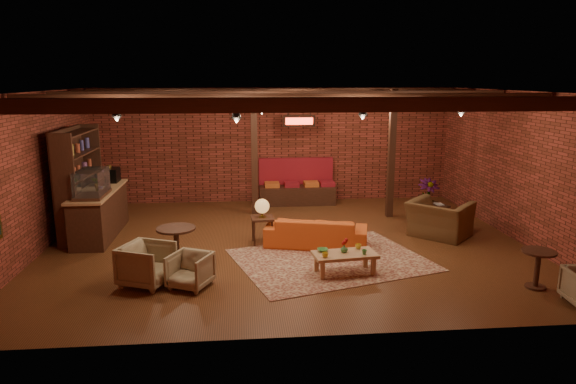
{
  "coord_description": "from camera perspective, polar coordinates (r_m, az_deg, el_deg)",
  "views": [
    {
      "loc": [
        -0.93,
        -10.38,
        3.48
      ],
      "look_at": [
        0.04,
        0.2,
        1.09
      ],
      "focal_mm": 32.0,
      "sensor_mm": 36.0,
      "label": 1
    }
  ],
  "objects": [
    {
      "name": "service_counter",
      "position": [
        12.12,
        -20.27,
        -0.93
      ],
      "size": [
        0.8,
        2.5,
        1.6
      ],
      "primitive_type": null,
      "color": "black",
      "rests_on": "ground"
    },
    {
      "name": "armchair_right",
      "position": [
        11.84,
        16.52,
        -2.26
      ],
      "size": [
        1.45,
        1.44,
        1.08
      ],
      "primitive_type": "imported",
      "rotation": [
        0.0,
        0.0,
        2.37
      ],
      "color": "brown",
      "rests_on": "floor"
    },
    {
      "name": "wall_back",
      "position": [
        14.54,
        -1.54,
        5.21
      ],
      "size": [
        10.0,
        0.02,
        3.2
      ],
      "primitive_type": "cube",
      "color": "maroon",
      "rests_on": "ground"
    },
    {
      "name": "side_table_book",
      "position": [
        12.52,
        16.02,
        -1.56
      ],
      "size": [
        0.65,
        0.65,
        0.58
      ],
      "rotation": [
        0.0,
        0.0,
        0.39
      ],
      "color": "black",
      "rests_on": "floor"
    },
    {
      "name": "round_table_left",
      "position": [
        9.82,
        -12.29,
        -5.25
      ],
      "size": [
        0.72,
        0.72,
        0.76
      ],
      "color": "black",
      "rests_on": "floor"
    },
    {
      "name": "post_left",
      "position": [
        13.12,
        -3.76,
        4.39
      ],
      "size": [
        0.16,
        0.16,
        3.2
      ],
      "primitive_type": "cube",
      "color": "black",
      "rests_on": "ground"
    },
    {
      "name": "service_sign",
      "position": [
        13.62,
        1.24,
        7.89
      ],
      "size": [
        0.86,
        0.06,
        0.3
      ],
      "primitive_type": "cube",
      "color": "#FC3119",
      "rests_on": "ceiling"
    },
    {
      "name": "wall_left",
      "position": [
        11.31,
        -26.26,
        1.77
      ],
      "size": [
        0.02,
        8.0,
        3.2
      ],
      "primitive_type": "cube",
      "color": "maroon",
      "rests_on": "ground"
    },
    {
      "name": "rug",
      "position": [
        10.09,
        4.79,
        -7.52
      ],
      "size": [
        4.14,
        3.59,
        0.01
      ],
      "primitive_type": "cube",
      "rotation": [
        0.0,
        0.0,
        0.29
      ],
      "color": "maroon",
      "rests_on": "floor"
    },
    {
      "name": "ceiling_beams",
      "position": [
        10.43,
        -0.13,
        10.45
      ],
      "size": [
        9.8,
        6.4,
        0.22
      ],
      "primitive_type": null,
      "color": "black",
      "rests_on": "ceiling"
    },
    {
      "name": "side_table_lamp",
      "position": [
        10.86,
        -2.89,
        -1.97
      ],
      "size": [
        0.49,
        0.49,
        0.98
      ],
      "rotation": [
        0.0,
        0.0,
        0.06
      ],
      "color": "black",
      "rests_on": "floor"
    },
    {
      "name": "coffee_table",
      "position": [
        9.35,
        6.25,
        -7.0
      ],
      "size": [
        1.19,
        0.69,
        0.64
      ],
      "rotation": [
        0.0,
        0.0,
        0.12
      ],
      "color": "#A97C4F",
      "rests_on": "floor"
    },
    {
      "name": "armchair_a",
      "position": [
        9.14,
        -15.43,
        -7.54
      ],
      "size": [
        0.97,
        1.0,
        0.8
      ],
      "primitive_type": "imported",
      "rotation": [
        0.0,
        0.0,
        1.17
      ],
      "color": "#B6AD8D",
      "rests_on": "floor"
    },
    {
      "name": "ceiling",
      "position": [
        10.43,
        -0.13,
        11.11
      ],
      "size": [
        10.0,
        8.0,
        0.02
      ],
      "primitive_type": "cube",
      "color": "black",
      "rests_on": "wall_back"
    },
    {
      "name": "banquette",
      "position": [
        14.33,
        1.0,
        0.65
      ],
      "size": [
        2.1,
        0.7,
        1.0
      ],
      "primitive_type": null,
      "color": "maroon",
      "rests_on": "ground"
    },
    {
      "name": "floor",
      "position": [
        10.99,
        -0.12,
        -5.81
      ],
      "size": [
        10.0,
        10.0,
        0.0
      ],
      "primitive_type": "plane",
      "color": "#3F230F",
      "rests_on": "ground"
    },
    {
      "name": "shelving_hutch",
      "position": [
        12.24,
        -22.1,
        0.98
      ],
      "size": [
        0.52,
        2.0,
        2.4
      ],
      "primitive_type": null,
      "color": "black",
      "rests_on": "ground"
    },
    {
      "name": "armchair_b",
      "position": [
        8.88,
        -10.84,
        -8.37
      ],
      "size": [
        0.83,
        0.81,
        0.65
      ],
      "primitive_type": "imported",
      "rotation": [
        0.0,
        0.0,
        -0.44
      ],
      "color": "#B6AD8D",
      "rests_on": "floor"
    },
    {
      "name": "plant_counter",
      "position": [
        12.19,
        -19.73,
        1.22
      ],
      "size": [
        0.35,
        0.39,
        0.3
      ],
      "primitive_type": "imported",
      "color": "#337F33",
      "rests_on": "service_counter"
    },
    {
      "name": "post_right",
      "position": [
        13.07,
        11.43,
        4.13
      ],
      "size": [
        0.16,
        0.16,
        3.2
      ],
      "primitive_type": "cube",
      "color": "black",
      "rests_on": "ground"
    },
    {
      "name": "sofa",
      "position": [
        10.81,
        3.15,
        -4.43
      ],
      "size": [
        2.26,
        1.34,
        0.62
      ],
      "primitive_type": "imported",
      "rotation": [
        0.0,
        0.0,
        2.88
      ],
      "color": "#CB4F1C",
      "rests_on": "floor"
    },
    {
      "name": "plant_tall",
      "position": [
        13.22,
        15.5,
        3.51
      ],
      "size": [
        1.86,
        1.86,
        2.97
      ],
      "primitive_type": "imported",
      "rotation": [
        0.0,
        0.0,
        0.12
      ],
      "color": "#4C7F4C",
      "rests_on": "floor"
    },
    {
      "name": "ceiling_pipe",
      "position": [
        12.04,
        -0.82,
        9.65
      ],
      "size": [
        9.6,
        0.12,
        0.12
      ],
      "primitive_type": "cylinder",
      "rotation": [
        0.0,
        1.57,
        0.0
      ],
      "color": "black",
      "rests_on": "ceiling"
    },
    {
      "name": "wall_right",
      "position": [
        12.1,
        24.2,
        2.6
      ],
      "size": [
        0.02,
        8.0,
        3.2
      ],
      "primitive_type": "cube",
      "color": "maroon",
      "rests_on": "ground"
    },
    {
      "name": "ceiling_spotlights",
      "position": [
        10.44,
        -0.13,
        9.25
      ],
      "size": [
        6.4,
        4.4,
        0.28
      ],
      "primitive_type": null,
      "color": "black",
      "rests_on": "ceiling"
    },
    {
      "name": "round_table_right",
      "position": [
        9.62,
        26.01,
        -7.11
      ],
      "size": [
        0.56,
        0.56,
        0.66
      ],
      "color": "black",
      "rests_on": "floor"
    },
    {
      "name": "wall_front",
      "position": [
        6.72,
        2.93,
        -3.61
      ],
      "size": [
        10.0,
        0.02,
        3.2
      ],
      "primitive_type": "cube",
      "color": "maroon",
      "rests_on": "ground"
    }
  ]
}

